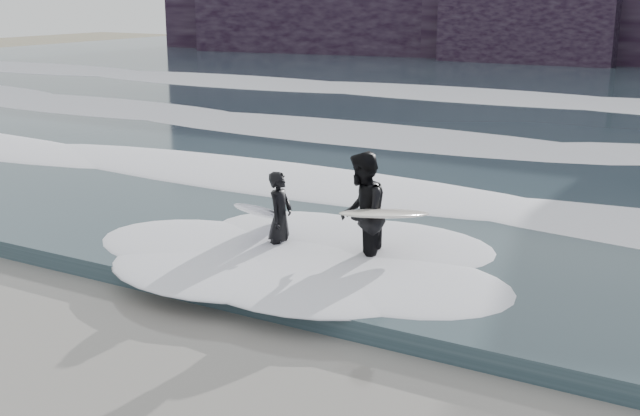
{
  "coord_description": "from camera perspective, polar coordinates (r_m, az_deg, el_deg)",
  "views": [
    {
      "loc": [
        5.17,
        -5.31,
        4.31
      ],
      "look_at": [
        -0.92,
        5.25,
        1.0
      ],
      "focal_mm": 45.0,
      "sensor_mm": 36.0,
      "label": 1
    }
  ],
  "objects": [
    {
      "name": "foam_mid",
      "position": [
        22.27,
        16.14,
        4.53
      ],
      "size": [
        60.0,
        4.0,
        0.24
      ],
      "primitive_type": "ellipsoid",
      "color": "white",
      "rests_on": "sea"
    },
    {
      "name": "foam_near",
      "position": [
        15.71,
        9.8,
        0.55
      ],
      "size": [
        60.0,
        3.2,
        0.2
      ],
      "primitive_type": "ellipsoid",
      "color": "white",
      "rests_on": "sea"
    },
    {
      "name": "surfer_left",
      "position": [
        13.05,
        -3.27,
        -0.56
      ],
      "size": [
        1.16,
        2.13,
        1.52
      ],
      "color": "black",
      "rests_on": "ground"
    },
    {
      "name": "foam_far",
      "position": [
        30.99,
        20.3,
        7.1
      ],
      "size": [
        60.0,
        4.8,
        0.3
      ],
      "primitive_type": "ellipsoid",
      "color": "white",
      "rests_on": "sea"
    },
    {
      "name": "sea",
      "position": [
        34.95,
        21.44,
        7.31
      ],
      "size": [
        90.0,
        52.0,
        0.3
      ],
      "primitive_type": "cube",
      "color": "#2C3F46",
      "rests_on": "ground"
    },
    {
      "name": "surfer_right",
      "position": [
        12.36,
        3.13,
        -0.44
      ],
      "size": [
        1.43,
        2.13,
        1.95
      ],
      "color": "black",
      "rests_on": "ground"
    }
  ]
}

